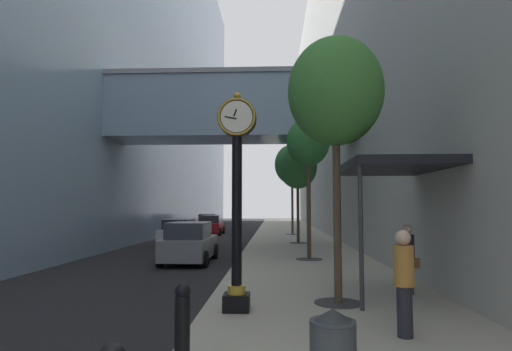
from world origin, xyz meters
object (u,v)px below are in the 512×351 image
object	(u,v)px
pedestrian_walking	(408,257)
car_grey_far	(189,243)
pedestrian_by_clock	(404,279)
street_tree_mid_near	(308,143)
street_tree_mid_far	(298,167)
car_blue_mid	(209,223)
street_tree_near	(335,93)
car_red_near	(212,225)
street_clock	(237,189)
street_tree_far	(292,165)
bollard_second	(182,327)
car_white_trailing	(179,232)

from	to	relation	value
pedestrian_walking	car_grey_far	distance (m)	9.59
pedestrian_by_clock	street_tree_mid_near	bearing A→B (deg)	94.09
street_tree_mid_far	car_blue_mid	world-z (taller)	street_tree_mid_far
street_tree_near	street_tree_mid_far	distance (m)	15.95
street_tree_mid_near	pedestrian_walking	distance (m)	8.17
car_red_near	pedestrian_walking	bearing A→B (deg)	-70.53
street_clock	street_tree_far	bearing A→B (deg)	84.79
car_grey_far	bollard_second	bearing A→B (deg)	-78.98
street_clock	car_blue_mid	bearing A→B (deg)	99.96
street_tree_near	car_grey_far	size ratio (longest dim) A/B	1.53
street_tree_near	pedestrian_walking	world-z (taller)	street_tree_near
bollard_second	street_tree_near	distance (m)	6.53
street_tree_near	car_grey_far	distance (m)	10.12
street_tree_mid_far	car_white_trailing	world-z (taller)	street_tree_mid_far
street_tree_mid_far	pedestrian_by_clock	xyz separation A→B (m)	(0.75, -18.41, -3.66)
car_grey_far	street_tree_far	bearing A→B (deg)	72.88
bollard_second	street_tree_mid_near	size ratio (longest dim) A/B	0.20
street_tree_far	car_blue_mid	bearing A→B (deg)	139.39
street_tree_mid_far	car_white_trailing	bearing A→B (deg)	177.90
street_tree_near	street_clock	bearing A→B (deg)	-160.92
street_clock	pedestrian_walking	xyz separation A→B (m)	(4.18, 1.87, -1.66)
street_tree_near	street_tree_mid_near	size ratio (longest dim) A/B	1.03
car_red_near	street_tree_mid_near	bearing A→B (deg)	-69.06
bollard_second	street_tree_mid_near	distance (m)	13.16
bollard_second	car_white_trailing	bearing A→B (deg)	102.87
car_blue_mid	car_white_trailing	bearing A→B (deg)	-88.29
street_clock	pedestrian_by_clock	size ratio (longest dim) A/B	2.62
pedestrian_by_clock	car_white_trailing	bearing A→B (deg)	113.37
bollard_second	car_blue_mid	size ratio (longest dim) A/B	0.26
street_tree_near	street_tree_mid_near	bearing A→B (deg)	90.00
street_tree_mid_near	street_tree_far	bearing A→B (deg)	90.00
car_blue_mid	car_red_near	bearing A→B (deg)	-78.28
car_blue_mid	bollard_second	bearing A→B (deg)	-81.67
street_tree_near	pedestrian_by_clock	world-z (taller)	street_tree_near
car_blue_mid	car_grey_far	size ratio (longest dim) A/B	1.12
street_tree_far	pedestrian_by_clock	xyz separation A→B (m)	(0.75, -26.38, -4.60)
street_tree_mid_far	street_tree_mid_near	bearing A→B (deg)	-90.00
street_tree_far	car_blue_mid	distance (m)	11.33
street_tree_far	car_blue_mid	size ratio (longest dim) A/B	1.58
bollard_second	pedestrian_by_clock	world-z (taller)	pedestrian_by_clock
street_tree_mid_far	pedestrian_by_clock	bearing A→B (deg)	-87.68
street_clock	car_red_near	xyz separation A→B (m)	(-4.45, 26.26, -1.93)
street_tree_far	car_white_trailing	xyz separation A→B (m)	(-7.33, -7.71, -4.93)
street_tree_mid_near	pedestrian_walking	size ratio (longest dim) A/B	3.46
street_tree_mid_near	car_white_trailing	size ratio (longest dim) A/B	1.47
street_tree_near	pedestrian_by_clock	xyz separation A→B (m)	(0.75, -2.46, -3.90)
street_clock	street_tree_far	size ratio (longest dim) A/B	0.65
street_tree_mid_near	car_blue_mid	distance (m)	24.26
pedestrian_walking	car_white_trailing	world-z (taller)	pedestrian_walking
pedestrian_by_clock	street_tree_near	bearing A→B (deg)	106.89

